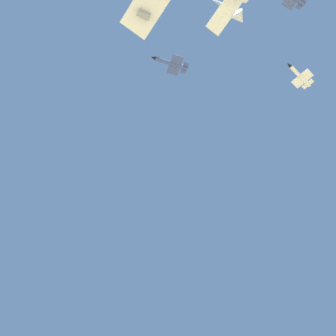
# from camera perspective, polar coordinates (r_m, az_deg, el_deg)

# --- Properties ---
(chase_jet_trailing) EXTENTS (15.30, 8.55, 4.00)m
(chase_jet_trailing) POSITION_cam_1_polar(r_m,az_deg,el_deg) (147.62, 0.53, 15.95)
(chase_jet_trailing) COLOR #38478C
(chase_jet_high_escort) EXTENTS (14.53, 10.32, 4.00)m
(chase_jet_high_escort) POSITION_cam_1_polar(r_m,az_deg,el_deg) (162.85, 19.86, 13.32)
(chase_jet_high_escort) COLOR silver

